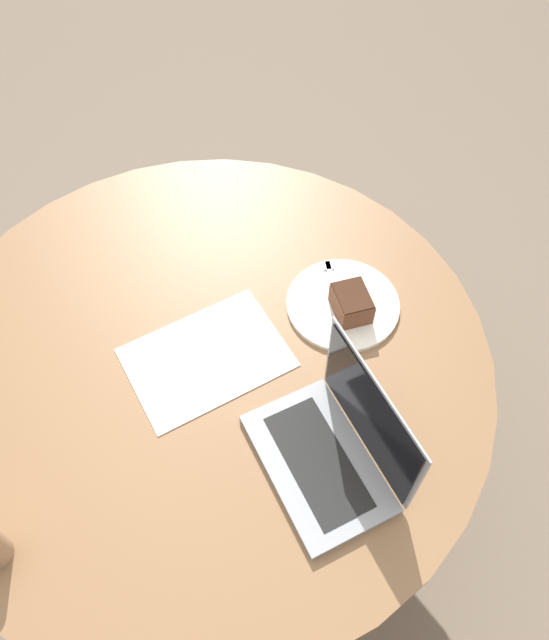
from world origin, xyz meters
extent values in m
plane|color=#6B5B4C|center=(0.00, 0.00, 0.00)|extent=(12.00, 12.00, 0.00)
cylinder|color=brown|center=(0.00, 0.00, 0.01)|extent=(0.58, 0.58, 0.02)
cylinder|color=brown|center=(0.00, 0.00, 0.37)|extent=(0.13, 0.13, 0.70)
cylinder|color=brown|center=(0.00, 0.00, 0.74)|extent=(1.31, 1.31, 0.03)
cube|color=white|center=(0.00, -0.01, 0.75)|extent=(0.42, 0.37, 0.00)
cylinder|color=silver|center=(0.30, -0.18, 0.76)|extent=(0.27, 0.27, 0.01)
cube|color=brown|center=(0.29, -0.21, 0.79)|extent=(0.12, 0.12, 0.06)
cube|color=#351E13|center=(0.29, -0.21, 0.82)|extent=(0.12, 0.12, 0.00)
cube|color=silver|center=(0.32, -0.14, 0.77)|extent=(0.13, 0.13, 0.00)
cube|color=silver|center=(0.38, -0.09, 0.77)|extent=(0.04, 0.04, 0.00)
cube|color=gray|center=(-0.07, -0.35, 0.76)|extent=(0.33, 0.38, 0.02)
cube|color=black|center=(-0.07, -0.35, 0.77)|extent=(0.23, 0.29, 0.00)
cube|color=gray|center=(0.03, -0.40, 0.89)|extent=(0.15, 0.29, 0.23)
cube|color=black|center=(0.03, -0.40, 0.89)|extent=(0.14, 0.27, 0.22)
camera|label=1|loc=(-0.50, -0.56, 1.96)|focal=35.00mm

